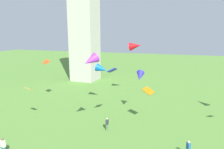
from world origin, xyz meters
name	(u,v)px	position (x,y,z in m)	size (l,w,h in m)	color
person_0	(188,148)	(7.86, 12.43, 0.97)	(0.44, 0.51, 1.71)	#2D3338
person_1	(3,145)	(-9.48, 6.64, 1.04)	(0.56, 0.35, 1.83)	#235693
person_2	(107,123)	(-1.61, 14.99, 0.92)	(0.28, 0.50, 1.62)	#51754C
kite_flying_0	(90,60)	(-2.53, 12.50, 9.10)	(1.93, 2.20, 1.63)	#A333E0
kite_flying_1	(46,62)	(-15.54, 21.80, 7.20)	(1.74, 1.48, 0.73)	#ED4715
kite_flying_3	(135,46)	(-1.45, 29.17, 9.82)	(2.39, 1.61, 1.83)	red
kite_flying_4	(29,89)	(-12.63, 14.09, 4.55)	(1.24, 1.00, 0.62)	orange
kite_flying_5	(148,91)	(2.89, 18.17, 4.69)	(1.68, 1.39, 0.87)	#C26A0C
kite_flying_6	(102,69)	(-5.81, 23.54, 6.21)	(2.23, 1.51, 1.73)	blue
kite_flying_7	(112,70)	(-1.51, 16.59, 7.40)	(1.14, 1.74, 0.91)	#1C25BD
kite_flying_9	(140,76)	(1.23, 20.72, 6.00)	(1.25, 1.99, 1.76)	#2C28C1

